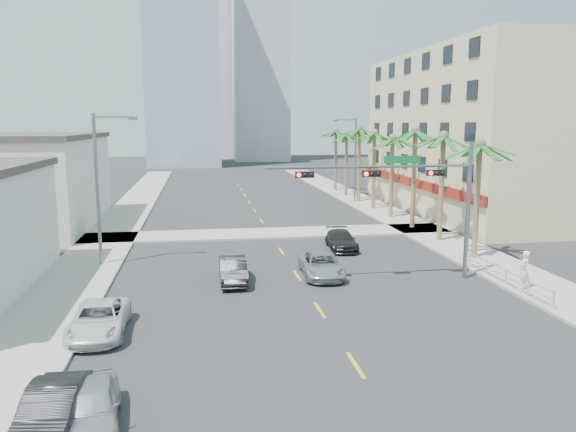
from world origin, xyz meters
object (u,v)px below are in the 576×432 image
object	(u,v)px
traffic_signal_mast	(412,188)
car_parked_far	(99,319)
car_lane_center	(321,265)
pedestrian	(524,270)
car_parked_mid	(52,412)
car_parked_near	(92,406)
car_lane_right	(341,240)
car_lane_left	(233,270)

from	to	relation	value
traffic_signal_mast	car_parked_far	xyz separation A→B (m)	(-15.18, -5.50, -4.43)
car_lane_center	pedestrian	xyz separation A→B (m)	(9.47, -4.40, 0.50)
car_parked_mid	traffic_signal_mast	bearing A→B (deg)	41.92
car_parked_near	pedestrian	world-z (taller)	pedestrian
car_parked_near	pedestrian	bearing A→B (deg)	21.15
pedestrian	car_lane_right	bearing A→B (deg)	-103.45
car_parked_near	car_lane_left	world-z (taller)	car_lane_left
car_lane_center	pedestrian	bearing A→B (deg)	-22.06
pedestrian	traffic_signal_mast	bearing A→B (deg)	-74.08
car_lane_left	pedestrian	size ratio (longest dim) A/B	2.06
car_parked_far	car_lane_right	xyz separation A→B (m)	(13.50, 13.59, -0.01)
car_lane_left	car_lane_right	xyz separation A→B (m)	(7.71, 6.91, -0.04)
car_parked_near	car_lane_left	bearing A→B (deg)	64.69
car_parked_mid	car_parked_far	distance (m)	7.43
car_parked_near	car_lane_center	size ratio (longest dim) A/B	0.82
car_lane_center	car_parked_mid	bearing A→B (deg)	-123.46
car_parked_near	car_parked_mid	size ratio (longest dim) A/B	0.94
car_lane_center	pedestrian	world-z (taller)	pedestrian
car_lane_left	pedestrian	xyz separation A→B (m)	(14.38, -3.96, 0.47)
car_lane_center	car_lane_right	bearing A→B (deg)	69.41
car_parked_mid	car_lane_left	size ratio (longest dim) A/B	0.99
car_parked_near	car_lane_center	bearing A→B (deg)	49.65
car_lane_center	car_lane_left	bearing A→B (deg)	-172.06
car_parked_far	car_lane_center	world-z (taller)	car_lane_center
traffic_signal_mast	car_parked_far	distance (m)	16.75
car_parked_far	car_lane_left	xyz separation A→B (m)	(5.79, 6.69, 0.03)
traffic_signal_mast	car_lane_right	world-z (taller)	traffic_signal_mast
car_lane_left	car_lane_center	distance (m)	4.93
traffic_signal_mast	car_lane_center	distance (m)	6.51
car_parked_mid	car_parked_far	world-z (taller)	car_parked_mid
car_parked_mid	car_lane_right	distance (m)	24.99
car_parked_mid	car_lane_left	world-z (taller)	car_lane_left
car_lane_center	car_lane_right	xyz separation A→B (m)	(2.80, 6.47, -0.01)
car_lane_left	car_lane_right	world-z (taller)	car_lane_left
car_parked_mid	pedestrian	world-z (taller)	pedestrian
car_parked_near	car_lane_right	world-z (taller)	car_parked_near
car_lane_right	car_parked_far	bearing A→B (deg)	-130.92
car_parked_near	car_lane_right	bearing A→B (deg)	52.68
traffic_signal_mast	car_lane_center	world-z (taller)	traffic_signal_mast
car_lane_left	car_lane_right	size ratio (longest dim) A/B	0.94
car_parked_far	car_parked_near	bearing A→B (deg)	-82.21
car_parked_mid	car_lane_center	distance (m)	18.07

